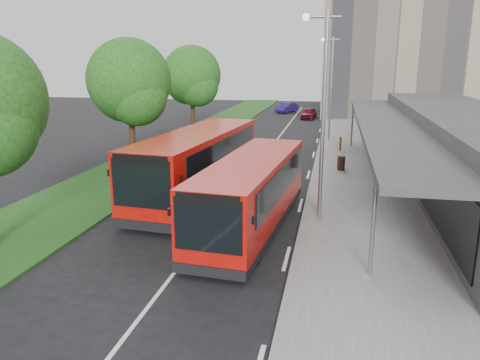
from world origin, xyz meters
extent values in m
plane|color=black|center=(0.00, 0.00, 0.00)|extent=(120.00, 120.00, 0.00)
cube|color=slate|center=(6.00, 20.00, 0.07)|extent=(5.00, 80.00, 0.15)
cube|color=#184416|center=(-7.00, 20.00, 0.05)|extent=(5.00, 80.00, 0.10)
cube|color=silver|center=(0.00, 15.00, 0.01)|extent=(0.12, 70.00, 0.01)
cube|color=silver|center=(3.30, -2.00, 0.01)|extent=(0.12, 2.00, 0.01)
cube|color=silver|center=(3.30, 4.00, 0.01)|extent=(0.12, 2.00, 0.01)
cube|color=silver|center=(3.30, 10.00, 0.01)|extent=(0.12, 2.00, 0.01)
cube|color=silver|center=(3.30, 16.00, 0.01)|extent=(0.12, 2.00, 0.01)
cube|color=silver|center=(3.30, 22.00, 0.01)|extent=(0.12, 2.00, 0.01)
cube|color=silver|center=(3.30, 28.00, 0.01)|extent=(0.12, 2.00, 0.01)
cube|color=silver|center=(3.30, 34.00, 0.01)|extent=(0.12, 2.00, 0.01)
cube|color=silver|center=(3.30, 40.00, 0.01)|extent=(0.12, 2.00, 0.01)
cube|color=silver|center=(3.30, 46.00, 0.01)|extent=(0.12, 2.00, 0.01)
cube|color=gray|center=(14.00, 42.00, 9.00)|extent=(22.00, 12.00, 18.00)
cube|color=#313134|center=(11.00, 8.00, 2.00)|extent=(5.00, 26.00, 4.00)
cube|color=black|center=(8.48, 8.00, 1.60)|extent=(0.06, 24.00, 2.20)
cube|color=#313134|center=(7.20, 8.00, 3.30)|extent=(2.80, 26.00, 0.25)
cylinder|color=gray|center=(5.90, -3.00, 1.65)|extent=(0.12, 0.12, 3.30)
cylinder|color=gray|center=(5.90, 19.00, 1.65)|extent=(0.12, 0.12, 3.30)
cylinder|color=#372116|center=(-7.00, 9.00, 1.88)|extent=(0.36, 0.36, 3.75)
sphere|color=#164512|center=(-7.00, 9.00, 5.29)|extent=(4.78, 4.78, 4.78)
sphere|color=#164512|center=(-6.40, 8.60, 4.44)|extent=(3.41, 3.41, 3.41)
sphere|color=#164512|center=(-7.50, 9.50, 4.69)|extent=(3.75, 3.75, 3.75)
cylinder|color=#372116|center=(-7.00, 21.00, 1.86)|extent=(0.36, 0.36, 3.73)
sphere|color=#164512|center=(-7.00, 21.00, 5.25)|extent=(4.74, 4.74, 4.74)
sphere|color=#164512|center=(-6.40, 20.60, 4.40)|extent=(3.39, 3.39, 3.39)
sphere|color=#164512|center=(-7.50, 21.50, 4.66)|extent=(3.73, 3.73, 3.73)
cylinder|color=gray|center=(4.20, 2.00, 4.15)|extent=(0.16, 0.16, 8.00)
cylinder|color=gray|center=(4.00, 2.00, 7.95)|extent=(1.40, 0.10, 0.10)
sphere|color=silver|center=(3.40, 2.00, 7.95)|extent=(0.28, 0.28, 0.28)
cylinder|color=gray|center=(4.20, 22.00, 4.15)|extent=(0.16, 0.16, 8.00)
cylinder|color=gray|center=(4.00, 22.00, 7.95)|extent=(1.40, 0.10, 0.10)
sphere|color=silver|center=(3.40, 22.00, 7.95)|extent=(0.28, 0.28, 0.28)
cube|color=#AD1409|center=(1.64, 0.60, 1.54)|extent=(3.12, 9.84, 2.44)
cube|color=black|center=(1.64, 0.60, 0.35)|extent=(3.14, 9.87, 0.28)
cube|color=black|center=(1.23, -4.24, 1.80)|extent=(2.07, 0.23, 1.61)
cube|color=black|center=(2.06, 5.44, 1.94)|extent=(2.03, 0.22, 1.20)
cube|color=black|center=(0.50, 0.98, 1.98)|extent=(0.76, 8.27, 1.11)
cube|color=black|center=(2.83, 0.78, 1.98)|extent=(0.76, 8.27, 1.11)
cube|color=black|center=(1.23, -4.25, 0.37)|extent=(2.30, 0.28, 0.32)
cube|color=black|center=(1.23, -4.25, 2.58)|extent=(1.93, 0.20, 0.32)
cube|color=black|center=(-0.04, -3.93, 2.03)|extent=(0.09, 0.09, 0.23)
cube|color=black|center=(2.53, -4.15, 2.03)|extent=(0.09, 0.09, 0.23)
cylinder|color=black|center=(0.41, -2.44, 0.41)|extent=(0.35, 0.85, 0.83)
cylinder|color=black|center=(2.34, -2.61, 0.41)|extent=(0.35, 0.85, 0.83)
cylinder|color=black|center=(0.94, 3.81, 0.41)|extent=(0.35, 0.85, 0.83)
cylinder|color=black|center=(2.87, 3.64, 0.41)|extent=(0.35, 0.85, 0.83)
cube|color=#AD1409|center=(-1.65, 4.41, 1.75)|extent=(3.61, 11.16, 2.77)
cube|color=black|center=(-1.65, 4.41, 0.40)|extent=(3.64, 11.18, 0.31)
cube|color=black|center=(-2.16, -1.07, 2.04)|extent=(2.34, 0.27, 1.83)
cube|color=black|center=(-1.14, 9.89, 2.19)|extent=(2.29, 0.26, 1.36)
cube|color=black|center=(-2.94, 4.84, 2.25)|extent=(0.92, 9.36, 1.25)
cube|color=black|center=(-0.30, 4.60, 2.25)|extent=(0.92, 9.36, 1.25)
cube|color=black|center=(-2.16, -1.08, 0.42)|extent=(2.61, 0.32, 0.37)
cube|color=black|center=(-2.16, -1.08, 2.92)|extent=(2.19, 0.24, 0.37)
cube|color=black|center=(-3.59, -0.71, 2.30)|extent=(0.09, 0.09, 0.26)
cube|color=black|center=(-0.68, -0.98, 2.30)|extent=(0.09, 0.09, 0.26)
cylinder|color=black|center=(-3.07, 0.97, 0.47)|extent=(0.40, 0.96, 0.94)
cylinder|color=black|center=(-0.88, 0.77, 0.47)|extent=(0.40, 0.96, 0.94)
cylinder|color=black|center=(-2.41, 8.05, 0.47)|extent=(0.40, 0.96, 0.94)
cylinder|color=black|center=(-0.23, 7.84, 0.47)|extent=(0.40, 0.96, 0.94)
cylinder|color=#341C15|center=(5.12, 10.92, 0.55)|extent=(0.50, 0.50, 0.81)
cylinder|color=#FCAD0D|center=(5.10, 17.07, 0.66)|extent=(0.21, 0.21, 1.02)
imported|color=#510B16|center=(1.72, 36.69, 0.63)|extent=(1.78, 3.80, 1.26)
imported|color=navy|center=(-1.38, 42.72, 0.62)|extent=(2.73, 3.99, 1.24)
camera|label=1|loc=(4.66, -16.44, 6.40)|focal=35.00mm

